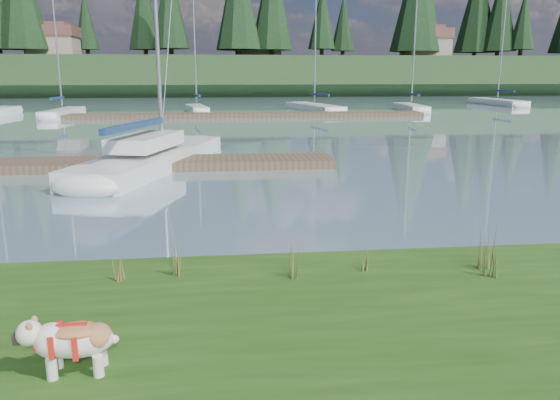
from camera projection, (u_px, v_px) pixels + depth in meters
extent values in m
plane|color=#7E9EAB|center=(218.00, 117.00, 39.27)|extent=(200.00, 200.00, 0.00)
cube|color=#1E3519|center=(217.00, 77.00, 80.30)|extent=(200.00, 20.00, 5.00)
cylinder|color=silver|center=(52.00, 369.00, 5.19)|extent=(0.10, 0.10, 0.21)
cylinder|color=silver|center=(58.00, 358.00, 5.40)|extent=(0.10, 0.10, 0.21)
cylinder|color=silver|center=(98.00, 366.00, 5.25)|extent=(0.10, 0.10, 0.21)
cylinder|color=silver|center=(102.00, 355.00, 5.46)|extent=(0.10, 0.10, 0.21)
ellipsoid|color=silver|center=(77.00, 341.00, 5.27)|extent=(0.72, 0.37, 0.33)
ellipsoid|color=#AD7041|center=(76.00, 330.00, 5.25)|extent=(0.50, 0.34, 0.12)
ellipsoid|color=silver|center=(29.00, 333.00, 5.19)|extent=(0.25, 0.26, 0.25)
cube|color=black|center=(18.00, 338.00, 5.19)|extent=(0.08, 0.13, 0.10)
cube|color=silver|center=(154.00, 161.00, 18.81)|extent=(4.62, 9.16, 0.70)
ellipsoid|color=silver|center=(197.00, 144.00, 23.08)|extent=(2.59, 2.91, 0.70)
cube|color=navy|center=(134.00, 126.00, 17.24)|extent=(1.41, 3.95, 0.20)
cube|color=silver|center=(146.00, 141.00, 18.15)|extent=(2.33, 3.53, 0.45)
cube|color=#4C3D2C|center=(99.00, 164.00, 18.50)|extent=(16.00, 2.00, 0.30)
cube|color=#4C3D2C|center=(245.00, 115.00, 39.45)|extent=(26.00, 2.20, 0.30)
ellipsoid|color=silver|center=(13.00, 110.00, 43.30)|extent=(1.71, 2.03, 0.70)
cube|color=silver|center=(63.00, 114.00, 39.52)|extent=(1.85, 6.35, 0.70)
ellipsoid|color=silver|center=(77.00, 111.00, 42.57)|extent=(1.48, 1.80, 0.70)
cylinder|color=silver|center=(56.00, 35.00, 38.27)|extent=(0.12, 0.12, 9.79)
cube|color=navy|center=(57.00, 98.00, 38.42)|extent=(0.37, 2.50, 0.20)
cube|color=silver|center=(197.00, 110.00, 43.62)|extent=(2.14, 5.58, 0.70)
ellipsoid|color=silver|center=(193.00, 108.00, 46.17)|extent=(1.42, 1.66, 0.70)
cylinder|color=silver|center=(195.00, 47.00, 42.50)|extent=(0.12, 0.12, 8.57)
cube|color=navy|center=(198.00, 95.00, 42.65)|extent=(0.56, 2.17, 0.20)
cube|color=silver|center=(314.00, 108.00, 45.56)|extent=(3.85, 8.56, 0.70)
ellipsoid|color=silver|center=(296.00, 105.00, 49.37)|extent=(2.31, 2.65, 0.70)
cylinder|color=silver|center=(316.00, 21.00, 43.95)|extent=(0.12, 0.12, 12.83)
cube|color=navy|center=(320.00, 95.00, 44.25)|extent=(0.99, 3.27, 0.20)
cube|color=silver|center=(411.00, 109.00, 45.12)|extent=(1.89, 6.37, 0.70)
ellipsoid|color=silver|center=(401.00, 106.00, 48.17)|extent=(1.49, 1.81, 0.70)
cylinder|color=silver|center=(415.00, 41.00, 43.88)|extent=(0.12, 0.12, 9.68)
cube|color=navy|center=(415.00, 95.00, 44.02)|extent=(0.39, 2.51, 0.20)
cube|color=silver|center=(497.00, 103.00, 53.63)|extent=(2.33, 8.15, 0.70)
ellipsoid|color=silver|center=(476.00, 101.00, 57.49)|extent=(1.89, 2.30, 0.70)
cylinder|color=silver|center=(503.00, 33.00, 52.12)|extent=(0.12, 0.12, 12.00)
cube|color=navy|center=(505.00, 91.00, 52.30)|extent=(0.40, 3.21, 0.20)
cone|color=#475B23|center=(170.00, 255.00, 7.83)|extent=(0.03, 0.03, 0.60)
cone|color=brown|center=(178.00, 260.00, 7.79)|extent=(0.03, 0.03, 0.48)
cone|color=#475B23|center=(175.00, 252.00, 7.86)|extent=(0.03, 0.03, 0.66)
cone|color=brown|center=(180.00, 261.00, 7.84)|extent=(0.03, 0.03, 0.42)
cone|color=#475B23|center=(171.00, 259.00, 7.76)|extent=(0.03, 0.03, 0.54)
cone|color=#475B23|center=(289.00, 260.00, 7.72)|extent=(0.03, 0.03, 0.53)
cone|color=brown|center=(297.00, 265.00, 7.68)|extent=(0.03, 0.03, 0.43)
cone|color=#475B23|center=(293.00, 257.00, 7.75)|extent=(0.03, 0.03, 0.59)
cone|color=brown|center=(299.00, 266.00, 7.73)|extent=(0.03, 0.03, 0.37)
cone|color=#475B23|center=(291.00, 264.00, 7.65)|extent=(0.03, 0.03, 0.48)
cone|color=#475B23|center=(486.00, 252.00, 7.81)|extent=(0.03, 0.03, 0.69)
cone|color=brown|center=(496.00, 258.00, 7.77)|extent=(0.03, 0.03, 0.56)
cone|color=#475B23|center=(490.00, 249.00, 7.83)|extent=(0.03, 0.03, 0.76)
cone|color=brown|center=(496.00, 259.00, 7.82)|extent=(0.03, 0.03, 0.49)
cone|color=#475B23|center=(490.00, 256.00, 7.74)|extent=(0.03, 0.03, 0.63)
cone|color=#475B23|center=(112.00, 262.00, 7.67)|extent=(0.03, 0.03, 0.51)
cone|color=brown|center=(120.00, 267.00, 7.62)|extent=(0.03, 0.03, 0.41)
cone|color=#475B23|center=(117.00, 260.00, 7.70)|extent=(0.03, 0.03, 0.56)
cone|color=brown|center=(123.00, 268.00, 7.67)|extent=(0.03, 0.03, 0.35)
cone|color=#475B23|center=(113.00, 266.00, 7.60)|extent=(0.03, 0.03, 0.46)
cone|color=#475B23|center=(356.00, 259.00, 8.08)|extent=(0.03, 0.03, 0.33)
cone|color=brown|center=(365.00, 262.00, 8.04)|extent=(0.03, 0.03, 0.27)
cone|color=#475B23|center=(360.00, 257.00, 8.12)|extent=(0.03, 0.03, 0.37)
cone|color=brown|center=(366.00, 262.00, 8.08)|extent=(0.03, 0.03, 0.23)
cone|color=#475B23|center=(359.00, 261.00, 8.01)|extent=(0.03, 0.03, 0.30)
cone|color=#475B23|center=(478.00, 252.00, 8.10)|extent=(0.03, 0.03, 0.51)
cone|color=brown|center=(487.00, 256.00, 8.06)|extent=(0.03, 0.03, 0.41)
cone|color=#475B23|center=(481.00, 249.00, 8.13)|extent=(0.03, 0.03, 0.56)
cone|color=brown|center=(487.00, 257.00, 8.11)|extent=(0.03, 0.03, 0.36)
cone|color=#475B23|center=(482.00, 255.00, 8.03)|extent=(0.03, 0.03, 0.46)
cube|color=#33281C|center=(216.00, 274.00, 8.69)|extent=(60.00, 0.50, 0.14)
cylinder|color=#382619|center=(26.00, 51.00, 71.99)|extent=(0.60, 0.60, 1.80)
cylinder|color=#382619|center=(146.00, 52.00, 77.47)|extent=(0.60, 0.60, 1.80)
cone|color=black|center=(144.00, 9.00, 76.13)|extent=(4.84, 4.84, 11.00)
cylinder|color=#382619|center=(239.00, 51.00, 73.06)|extent=(0.60, 0.60, 1.80)
cylinder|color=#382619|center=(322.00, 52.00, 78.22)|extent=(0.60, 0.60, 1.80)
cone|color=black|center=(322.00, 16.00, 77.09)|extent=(3.96, 3.96, 9.00)
cylinder|color=#382619|center=(414.00, 52.00, 77.68)|extent=(0.60, 0.60, 1.80)
cylinder|color=#382619|center=(497.00, 53.00, 82.09)|extent=(0.60, 0.60, 1.80)
cone|color=black|center=(501.00, 9.00, 80.64)|extent=(5.28, 5.28, 12.00)
cube|color=gray|center=(54.00, 48.00, 74.14)|extent=(6.00, 5.00, 2.80)
cube|color=brown|center=(52.00, 31.00, 73.65)|extent=(6.30, 5.30, 1.40)
cube|color=brown|center=(52.00, 25.00, 73.47)|extent=(4.20, 3.60, 0.70)
cube|color=gray|center=(259.00, 49.00, 78.11)|extent=(6.00, 5.00, 2.80)
cube|color=brown|center=(259.00, 33.00, 77.63)|extent=(6.30, 5.30, 1.40)
cube|color=brown|center=(258.00, 28.00, 77.44)|extent=(4.20, 3.60, 0.70)
cube|color=gray|center=(425.00, 49.00, 78.75)|extent=(6.00, 5.00, 2.80)
cube|color=brown|center=(426.00, 34.00, 78.27)|extent=(6.30, 5.30, 1.40)
cube|color=brown|center=(427.00, 28.00, 78.08)|extent=(4.20, 3.60, 0.70)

